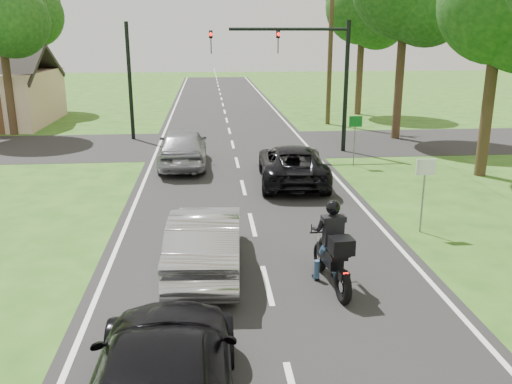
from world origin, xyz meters
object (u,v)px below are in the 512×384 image
silver_sedan (206,240)px  sign_white (425,178)px  dark_car_behind (162,383)px  silver_suv (183,147)px  utility_pole_far (331,39)px  dark_suv (292,164)px  traffic_signal (307,63)px  sign_green (355,129)px  motorcycle_rider (333,254)px

silver_sedan → sign_white: 6.43m
dark_car_behind → sign_white: bearing=-131.3°
silver_suv → utility_pole_far: bearing=-129.1°
sign_white → dark_suv: bearing=116.9°
utility_pole_far → sign_white: 19.39m
traffic_signal → silver_sedan: bearing=-109.7°
dark_car_behind → sign_green: sign_green is taller
silver_sedan → traffic_signal: 14.27m
utility_pole_far → dark_car_behind: bearing=-107.1°
silver_suv → sign_green: sign_green is taller
traffic_signal → dark_suv: bearing=-105.0°
motorcycle_rider → silver_suv: size_ratio=0.48×
silver_sedan → traffic_signal: bearing=-106.4°
motorcycle_rider → dark_car_behind: (-3.38, -4.26, -0.02)m
motorcycle_rider → silver_suv: (-3.72, 11.72, 0.06)m
silver_sedan → sign_green: 11.85m
silver_sedan → traffic_signal: traffic_signal is taller
dark_suv → silver_sedan: silver_sedan is taller
motorcycle_rider → sign_white: (3.28, 3.18, 0.81)m
utility_pole_far → sign_green: 11.63m
motorcycle_rider → dark_car_behind: motorcycle_rider is taller
silver_suv → dark_car_behind: size_ratio=0.94×
motorcycle_rider → dark_car_behind: bearing=-134.2°
silver_suv → traffic_signal: size_ratio=0.77×
silver_suv → dark_suv: bearing=144.4°
dark_suv → sign_green: sign_green is taller
utility_pole_far → motorcycle_rider: bearing=-102.1°
motorcycle_rider → utility_pole_far: (4.78, 22.20, 4.29)m
silver_suv → sign_white: (7.00, -8.54, 0.75)m
silver_suv → sign_green: (7.20, -0.54, 0.75)m
sign_green → traffic_signal: bearing=117.4°
traffic_signal → sign_green: traffic_signal is taller
traffic_signal → sign_white: 11.39m
dark_suv → sign_green: size_ratio=2.43×
dark_suv → utility_pole_far: 14.79m
dark_suv → utility_pole_far: bearing=-104.1°
traffic_signal → utility_pole_far: 8.55m
traffic_signal → motorcycle_rider: bearing=-97.7°
motorcycle_rider → silver_sedan: 2.99m
silver_suv → traffic_signal: (5.63, 2.48, 3.29)m
motorcycle_rider → utility_pole_far: 23.11m
dark_car_behind → silver_suv: bearing=-88.3°
sign_white → traffic_signal: bearing=97.0°
silver_sedan → silver_suv: 10.62m
motorcycle_rider → dark_suv: 8.76m
motorcycle_rider → sign_green: (3.48, 11.18, 0.81)m
dark_car_behind → silver_sedan: bearing=-96.0°
dark_suv → traffic_signal: bearing=-101.2°
motorcycle_rider → utility_pole_far: bearing=72.1°
dark_suv → silver_sedan: bearing=70.8°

